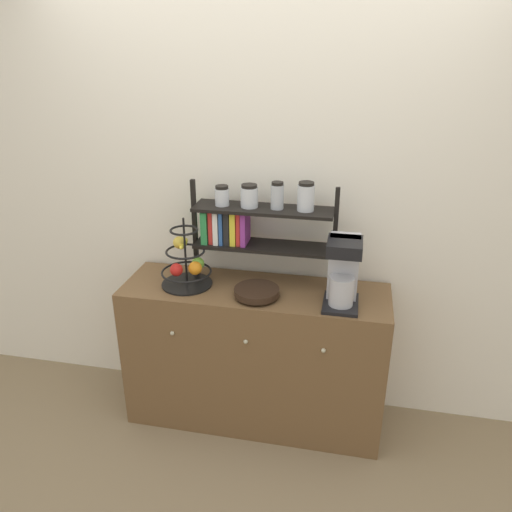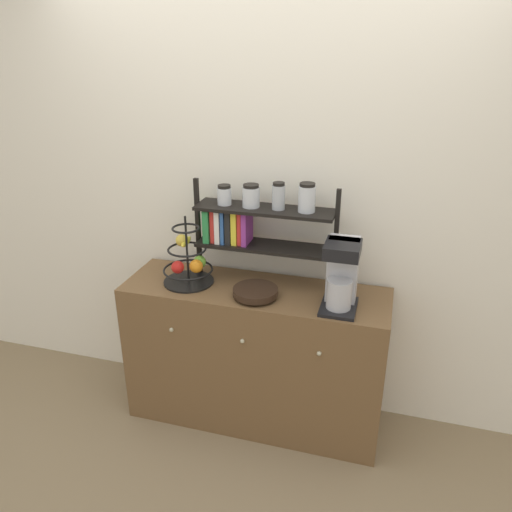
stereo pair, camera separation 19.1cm
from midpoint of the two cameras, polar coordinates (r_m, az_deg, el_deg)
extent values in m
plane|color=#847051|center=(3.11, -2.93, -20.35)|extent=(12.00, 12.00, 0.00)
cube|color=silver|center=(2.87, -0.93, 6.17)|extent=(7.00, 0.05, 2.60)
cube|color=brown|center=(3.01, -1.99, -11.30)|extent=(1.49, 0.46, 0.88)
sphere|color=#B2AD8C|center=(2.80, -11.51, -8.68)|extent=(0.02, 0.02, 0.02)
sphere|color=#B2AD8C|center=(2.68, -3.26, -9.79)|extent=(0.02, 0.02, 0.02)
sphere|color=#B2AD8C|center=(2.62, 5.62, -10.75)|extent=(0.02, 0.02, 0.02)
cube|color=black|center=(2.64, 7.60, -5.45)|extent=(0.18, 0.24, 0.02)
cube|color=#B7B7BC|center=(2.61, 7.93, -1.22)|extent=(0.16, 0.10, 0.35)
cylinder|color=#B7B7BC|center=(2.58, 7.66, -4.00)|extent=(0.13, 0.13, 0.15)
cube|color=black|center=(2.49, 7.97, 1.01)|extent=(0.17, 0.19, 0.07)
cylinder|color=black|center=(2.87, -9.77, -3.17)|extent=(0.29, 0.29, 0.01)
cylinder|color=black|center=(2.79, -10.04, 0.50)|extent=(0.01, 0.01, 0.39)
torus|color=black|center=(2.84, -9.87, -1.82)|extent=(0.28, 0.28, 0.01)
torus|color=black|center=(2.79, -10.04, 0.50)|extent=(0.22, 0.22, 0.01)
torus|color=black|center=(2.74, -10.22, 2.89)|extent=(0.16, 0.16, 0.01)
sphere|color=red|center=(2.79, -11.03, -1.58)|extent=(0.07, 0.07, 0.07)
sphere|color=#6BAD33|center=(2.84, -8.57, -0.89)|extent=(0.07, 0.07, 0.07)
sphere|color=orange|center=(2.78, -8.92, -1.41)|extent=(0.08, 0.08, 0.08)
ellipsoid|color=yellow|center=(2.84, -10.19, 1.37)|extent=(0.05, 0.15, 0.04)
sphere|color=gold|center=(2.82, -10.68, 1.50)|extent=(0.07, 0.07, 0.07)
cylinder|color=black|center=(2.69, -1.95, -4.60)|extent=(0.13, 0.13, 0.02)
cylinder|color=black|center=(2.68, -1.96, -4.11)|extent=(0.24, 0.24, 0.04)
cube|color=black|center=(2.86, -8.89, 3.01)|extent=(0.02, 0.02, 0.58)
cube|color=black|center=(2.70, 6.99, 1.86)|extent=(0.02, 0.02, 0.58)
cube|color=black|center=(2.78, -1.17, 1.14)|extent=(0.76, 0.20, 0.02)
cube|color=black|center=(2.71, -1.20, 5.33)|extent=(0.76, 0.20, 0.02)
cube|color=#2D8C47|center=(2.83, -7.50, 3.54)|extent=(0.03, 0.16, 0.19)
cube|color=red|center=(2.82, -6.85, 3.49)|extent=(0.02, 0.13, 0.19)
cube|color=white|center=(2.81, -6.24, 3.45)|extent=(0.03, 0.15, 0.19)
cube|color=#2D599E|center=(2.80, -5.66, 3.42)|extent=(0.02, 0.15, 0.19)
cube|color=black|center=(2.79, -5.07, 3.38)|extent=(0.03, 0.14, 0.19)
cube|color=yellow|center=(2.78, -4.38, 3.33)|extent=(0.03, 0.14, 0.19)
cube|color=red|center=(2.77, -3.78, 3.29)|extent=(0.02, 0.13, 0.19)
cube|color=#8C338C|center=(2.77, -3.21, 3.25)|extent=(0.03, 0.14, 0.19)
cylinder|color=silver|center=(2.75, -5.90, 6.71)|extent=(0.08, 0.08, 0.09)
cylinder|color=black|center=(2.73, -5.95, 7.82)|extent=(0.07, 0.07, 0.02)
cylinder|color=silver|center=(2.71, -2.80, 6.70)|extent=(0.09, 0.09, 0.11)
cylinder|color=black|center=(2.69, -2.83, 7.98)|extent=(0.09, 0.09, 0.02)
cylinder|color=#ADB2B7|center=(2.67, 0.39, 6.75)|extent=(0.07, 0.07, 0.13)
cylinder|color=black|center=(2.65, 0.40, 8.27)|extent=(0.06, 0.06, 0.02)
cylinder|color=silver|center=(2.64, 3.66, 6.62)|extent=(0.09, 0.09, 0.14)
cylinder|color=black|center=(2.62, 3.70, 8.24)|extent=(0.08, 0.08, 0.02)
camera|label=1|loc=(0.10, -92.03, -0.87)|focal=35.00mm
camera|label=2|loc=(0.10, 87.97, 0.87)|focal=35.00mm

